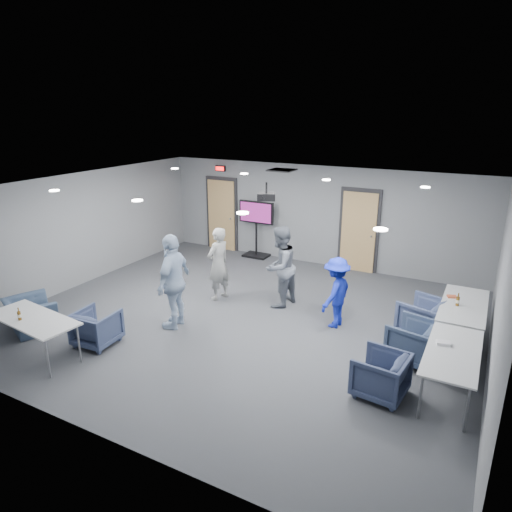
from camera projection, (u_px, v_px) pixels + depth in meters
The scene contains 29 objects.
floor at pixel (245, 318), 9.42m from camera, with size 9.00×9.00×0.00m, color #35383D.
ceiling at pixel (244, 188), 8.58m from camera, with size 9.00×9.00×0.00m, color white.
wall_back at pixel (316, 216), 12.36m from camera, with size 9.00×0.02×2.70m, color slate.
wall_front at pixel (86, 345), 5.64m from camera, with size 9.00×0.02×2.70m, color slate.
wall_left at pixel (82, 229), 11.01m from camera, with size 0.02×8.00×2.70m, color slate.
wall_right at pixel (499, 299), 7.00m from camera, with size 0.02×8.00×2.70m, color slate.
door_left at pixel (222, 215), 13.75m from camera, with size 1.06×0.17×2.24m.
door_right at pixel (359, 232), 11.87m from camera, with size 1.06×0.17×2.24m.
exit_sign at pixel (220, 168), 13.30m from camera, with size 0.32×0.08×0.16m.
hvac_diffuser at pixel (282, 170), 11.16m from camera, with size 0.60×0.60×0.03m, color black.
downlights at pixel (244, 189), 8.59m from camera, with size 6.18×3.78×0.02m.
person_a at pixel (218, 264), 10.15m from camera, with size 0.61×0.40×1.66m, color gray.
person_b at pixel (280, 267), 9.78m from camera, with size 0.87×0.68×1.78m, color slate.
person_c at pixel (174, 281), 8.81m from camera, with size 1.11×0.46×1.89m, color #ADC3DF.
person_d at pixel (336, 293), 8.89m from camera, with size 0.92×0.53×1.42m, color #1A29AE.
chair_right_a at pixel (423, 318), 8.60m from camera, with size 0.79×0.81×0.74m, color #3C4768.
chair_right_b at pixel (414, 342), 7.75m from camera, with size 0.77×0.79×0.72m, color #34415A.
chair_right_c at pixel (380, 375), 6.81m from camera, with size 0.73×0.75×0.68m, color #333C58.
chair_front_a at pixel (97, 327), 8.31m from camera, with size 0.70×0.73×0.66m, color #384260.
chair_front_b at pixel (30, 315), 8.86m from camera, with size 0.95×0.83×0.62m, color #374860.
table_right_a at pixel (464, 306), 8.32m from camera, with size 0.78×1.86×0.73m.
table_right_b at pixel (453, 354), 6.73m from camera, with size 0.75×1.79×0.73m.
table_front_left at pixel (33, 320), 7.79m from camera, with size 1.83×0.92×0.73m.
bottle_front at pixel (19, 315), 7.67m from camera, with size 0.06×0.06×0.22m.
bottle_right at pixel (458, 301), 8.23m from camera, with size 0.06×0.06×0.24m.
snack_box at pixel (452, 297), 8.60m from camera, with size 0.16×0.11×0.04m, color #BD502F.
wrapper at pixel (444, 343), 6.90m from camera, with size 0.20×0.14×0.05m, color silver.
tv_stand at pixel (256, 226), 13.04m from camera, with size 1.06×0.51×1.63m.
projector at pixel (266, 196), 9.38m from camera, with size 0.47×0.44×0.36m.
Camera 1 is at (4.22, -7.45, 4.15)m, focal length 32.00 mm.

